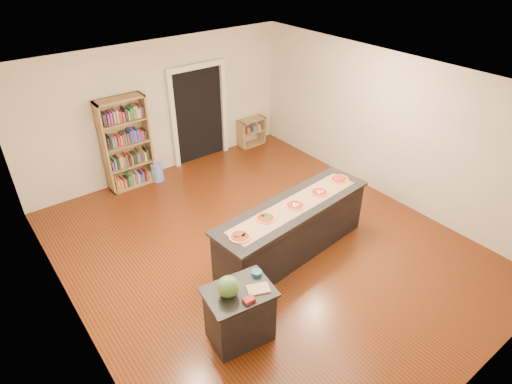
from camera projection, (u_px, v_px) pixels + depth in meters
room at (264, 175)px, 6.56m from camera, size 6.00×7.00×2.80m
doorway at (199, 109)px, 9.45m from camera, size 1.40×0.09×2.21m
kitchen_island at (293, 229)px, 6.92m from camera, size 2.87×0.78×0.95m
side_counter at (240, 314)px, 5.48m from camera, size 0.85×0.62×0.84m
bookshelf at (126, 144)px, 8.53m from camera, size 0.95×0.34×1.90m
low_shelf at (252, 132)px, 10.49m from camera, size 0.68×0.29×0.68m
waste_bin at (157, 172)px, 9.10m from camera, size 0.26×0.26×0.38m
kraft_paper at (295, 206)px, 6.66m from camera, size 2.53×0.69×0.00m
watermelon at (228, 287)px, 5.14m from camera, size 0.27×0.27×0.27m
cutting_board at (258, 289)px, 5.28m from camera, size 0.33×0.27×0.02m
package_red at (249, 300)px, 5.10m from camera, size 0.15×0.11×0.05m
package_teal at (257, 273)px, 5.50m from camera, size 0.13×0.13×0.05m
pizza_a at (240, 236)px, 5.98m from camera, size 0.30×0.30×0.02m
pizza_b at (266, 218)px, 6.36m from camera, size 0.31×0.31×0.02m
pizza_c at (295, 205)px, 6.65m from camera, size 0.30×0.30×0.02m
pizza_d at (319, 192)px, 6.97m from camera, size 0.31×0.31×0.02m
pizza_e at (340, 179)px, 7.33m from camera, size 0.31×0.31×0.02m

